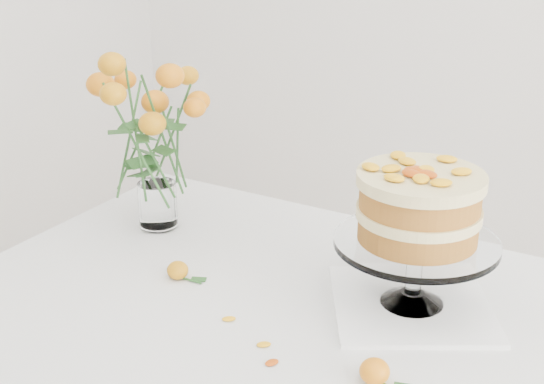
{
  "coord_description": "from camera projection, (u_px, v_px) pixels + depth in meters",
  "views": [
    {
      "loc": [
        0.57,
        -1.11,
        1.5
      ],
      "look_at": [
        -0.17,
        0.14,
        0.92
      ],
      "focal_mm": 50.0,
      "sensor_mm": 36.0,
      "label": 1
    }
  ],
  "objects": [
    {
      "name": "loose_rose_near",
      "position": [
        178.0,
        270.0,
        1.55
      ],
      "size": [
        0.08,
        0.04,
        0.04
      ],
      "rotation": [
        0.0,
        0.0,
        0.02
      ],
      "color": "orange",
      "rests_on": "table"
    },
    {
      "name": "table",
      "position": [
        310.0,
        349.0,
        1.46
      ],
      "size": [
        1.43,
        0.93,
        0.76
      ],
      "color": "tan",
      "rests_on": "ground"
    },
    {
      "name": "cake_stand",
      "position": [
        419.0,
        214.0,
        1.38
      ],
      "size": [
        0.31,
        0.31,
        0.28
      ],
      "rotation": [
        0.0,
        0.0,
        -0.05
      ],
      "color": "white",
      "rests_on": "napkin"
    },
    {
      "name": "loose_rose_far",
      "position": [
        375.0,
        372.0,
        1.22
      ],
      "size": [
        0.09,
        0.05,
        0.04
      ],
      "rotation": [
        0.0,
        0.0,
        -0.13
      ],
      "color": "orange",
      "rests_on": "table"
    },
    {
      "name": "stray_petal_b",
      "position": [
        264.0,
        345.0,
        1.33
      ],
      "size": [
        0.03,
        0.02,
        0.0
      ],
      "primitive_type": "ellipsoid",
      "color": "#FFAE10",
      "rests_on": "table"
    },
    {
      "name": "stray_petal_c",
      "position": [
        272.0,
        363.0,
        1.28
      ],
      "size": [
        0.03,
        0.02,
        0.0
      ],
      "primitive_type": "ellipsoid",
      "color": "#FFAE10",
      "rests_on": "table"
    },
    {
      "name": "rose_vase",
      "position": [
        153.0,
        120.0,
        1.7
      ],
      "size": [
        0.37,
        0.37,
        0.45
      ],
      "rotation": [
        0.0,
        0.0,
        -0.34
      ],
      "color": "white",
      "rests_on": "table"
    },
    {
      "name": "stray_petal_a",
      "position": [
        229.0,
        319.0,
        1.41
      ],
      "size": [
        0.03,
        0.02,
        0.0
      ],
      "primitive_type": "ellipsoid",
      "color": "#FFAE10",
      "rests_on": "table"
    },
    {
      "name": "napkin",
      "position": [
        411.0,
        304.0,
        1.45
      ],
      "size": [
        0.41,
        0.41,
        0.01
      ],
      "primitive_type": "cube",
      "rotation": [
        0.0,
        0.0,
        0.53
      ],
      "color": "white",
      "rests_on": "table"
    }
  ]
}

